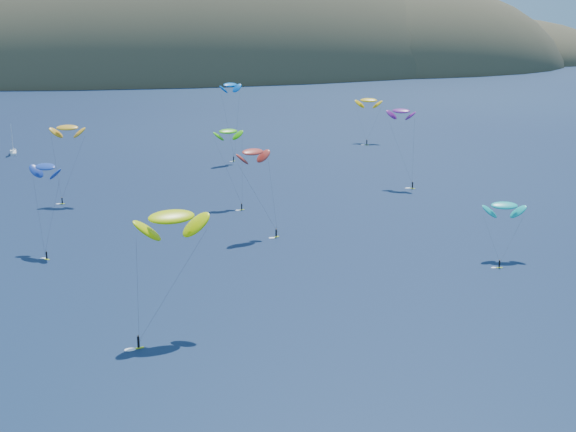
{
  "coord_description": "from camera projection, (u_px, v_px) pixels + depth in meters",
  "views": [
    {
      "loc": [
        -49.47,
        -73.53,
        52.07
      ],
      "look_at": [
        -10.0,
        80.0,
        9.0
      ],
      "focal_mm": 50.0,
      "sensor_mm": 36.0,
      "label": 1
    }
  ],
  "objects": [
    {
      "name": "kitesurfer_3",
      "position": [
        228.0,
        132.0,
        206.9
      ],
      "size": [
        8.07,
        11.25,
        21.08
      ],
      "rotation": [
        0.0,
        0.0,
        0.16
      ],
      "color": "#C1DD18",
      "rests_on": "ground"
    },
    {
      "name": "kitesurfer_10",
      "position": [
        45.0,
        167.0,
        169.59
      ],
      "size": [
        8.6,
        14.11,
        20.02
      ],
      "rotation": [
        0.0,
        0.0,
        -0.8
      ],
      "color": "#C1DD18",
      "rests_on": "ground"
    },
    {
      "name": "island",
      "position": [
        197.0,
        81.0,
        632.14
      ],
      "size": [
        730.0,
        300.0,
        210.0
      ],
      "color": "#3D3526",
      "rests_on": "ground"
    },
    {
      "name": "kitesurfer_5",
      "position": [
        504.0,
        206.0,
        165.46
      ],
      "size": [
        9.72,
        10.8,
        13.16
      ],
      "rotation": [
        0.0,
        0.0,
        -0.28
      ],
      "color": "#C1DD18",
      "rests_on": "ground"
    },
    {
      "name": "kitesurfer_1",
      "position": [
        67.0,
        128.0,
        209.91
      ],
      "size": [
        9.56,
        7.81,
        21.88
      ],
      "rotation": [
        0.0,
        0.0,
        -0.23
      ],
      "color": "#C1DD18",
      "rests_on": "ground"
    },
    {
      "name": "kitesurfer_11",
      "position": [
        369.0,
        100.0,
        299.51
      ],
      "size": [
        10.69,
        13.38,
        18.08
      ],
      "rotation": [
        0.0,
        0.0,
        -0.49
      ],
      "color": "#C1DD18",
      "rests_on": "ground"
    },
    {
      "name": "sailboat",
      "position": [
        13.0,
        151.0,
        278.0
      ],
      "size": [
        8.61,
        7.45,
        10.67
      ],
      "rotation": [
        0.0,
        0.0,
        0.08
      ],
      "color": "white",
      "rests_on": "ground"
    },
    {
      "name": "kitesurfer_9",
      "position": [
        253.0,
        152.0,
        180.07
      ],
      "size": [
        9.57,
        9.39,
        21.19
      ],
      "rotation": [
        0.0,
        0.0,
        0.43
      ],
      "color": "#C1DD18",
      "rests_on": "ground"
    },
    {
      "name": "kitesurfer_6",
      "position": [
        401.0,
        111.0,
        228.29
      ],
      "size": [
        8.66,
        12.13,
        23.42
      ],
      "rotation": [
        0.0,
        0.0,
        -0.69
      ],
      "color": "#C1DD18",
      "rests_on": "ground"
    },
    {
      "name": "kitesurfer_2",
      "position": [
        171.0,
        217.0,
        127.13
      ],
      "size": [
        13.71,
        11.66,
        21.88
      ],
      "rotation": [
        0.0,
        0.0,
        0.19
      ],
      "color": "#C1DD18",
      "rests_on": "ground"
    },
    {
      "name": "kitesurfer_4",
      "position": [
        230.0,
        85.0,
        263.06
      ],
      "size": [
        9.37,
        8.78,
        27.12
      ],
      "rotation": [
        0.0,
        0.0,
        0.55
      ],
      "color": "#C1DD18",
      "rests_on": "ground"
    }
  ]
}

